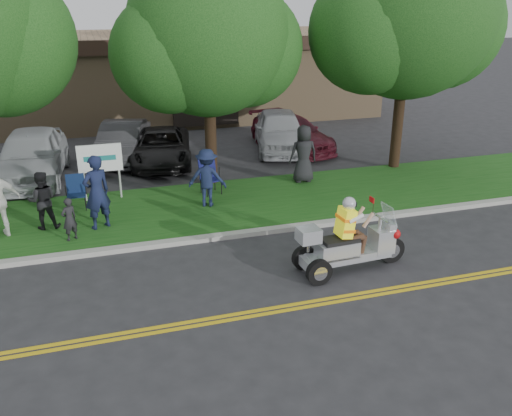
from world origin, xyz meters
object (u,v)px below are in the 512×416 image
object	(u,v)px
lawn_chair_a	(76,190)
parked_car_left	(122,142)
spectator_adult_left	(97,192)
trike_scooter	(348,245)
parked_car_far_left	(32,155)
parked_car_far_right	(280,130)
spectator_adult_mid	(42,200)
lawn_chair_b	(209,174)
parked_car_mid	(161,147)
parked_car_right	(292,133)

from	to	relation	value
lawn_chair_a	parked_car_left	world-z (taller)	parked_car_left
spectator_adult_left	parked_car_left	world-z (taller)	spectator_adult_left
trike_scooter	parked_car_far_left	distance (m)	11.31
lawn_chair_a	parked_car_far_right	distance (m)	8.86
parked_car_far_left	parked_car_left	distance (m)	3.37
trike_scooter	parked_car_left	xyz separation A→B (m)	(-4.04, 10.37, 0.09)
spectator_adult_mid	parked_car_left	bearing A→B (deg)	-111.68
lawn_chair_b	parked_car_mid	distance (m)	3.99
parked_car_far_left	parked_car_far_right	xyz separation A→B (m)	(9.00, 1.13, -0.05)
spectator_adult_left	spectator_adult_mid	xyz separation A→B (m)	(-1.34, 0.39, -0.21)
lawn_chair_b	lawn_chair_a	bearing A→B (deg)	168.20
trike_scooter	spectator_adult_left	bearing A→B (deg)	140.06
trike_scooter	parked_car_mid	world-z (taller)	trike_scooter
trike_scooter	parked_car_far_right	bearing A→B (deg)	75.79
lawn_chair_b	parked_car_right	bearing A→B (deg)	31.16
parked_car_right	parked_car_far_left	bearing A→B (deg)	174.81
spectator_adult_left	parked_car_right	bearing A→B (deg)	-165.79
parked_car_mid	trike_scooter	bearing A→B (deg)	-64.93
spectator_adult_left	parked_car_far_left	distance (m)	5.37
spectator_adult_left	parked_car_left	bearing A→B (deg)	-123.96
parked_car_right	parked_car_far_right	size ratio (longest dim) A/B	0.96
parked_car_mid	parked_car_right	distance (m)	5.21
trike_scooter	parked_car_far_left	bearing A→B (deg)	125.41
spectator_adult_mid	parked_car_left	distance (m)	6.61
spectator_adult_left	parked_car_mid	xyz separation A→B (m)	(2.39, 5.67, -0.46)
parked_car_far_left	parked_car_mid	bearing A→B (deg)	13.39
parked_car_far_left	parked_car_far_right	distance (m)	9.07
lawn_chair_b	parked_car_far_right	xyz separation A→B (m)	(3.80, 4.35, 0.10)
parked_car_right	parked_car_far_right	distance (m)	0.52
parked_car_left	parked_car_far_right	bearing A→B (deg)	11.71
trike_scooter	lawn_chair_b	world-z (taller)	trike_scooter
parked_car_left	parked_car_far_right	distance (m)	6.01
spectator_adult_left	parked_car_left	distance (m)	6.63
trike_scooter	lawn_chair_b	xyz separation A→B (m)	(-1.84, 5.62, 0.08)
spectator_adult_left	parked_car_right	xyz separation A→B (m)	(7.58, 6.09, -0.43)
lawn_chair_a	parked_car_left	xyz separation A→B (m)	(1.63, 4.88, 0.05)
trike_scooter	parked_car_far_left	xyz separation A→B (m)	(-7.04, 8.85, 0.24)
parked_car_mid	spectator_adult_left	bearing A→B (deg)	-103.80
parked_car_mid	parked_car_far_right	xyz separation A→B (m)	(4.69, 0.47, 0.18)
parked_car_far_left	parked_car_far_right	world-z (taller)	parked_car_far_left
spectator_adult_left	parked_car_far_left	xyz separation A→B (m)	(-1.92, 5.01, -0.23)
parked_car_far_left	trike_scooter	bearing A→B (deg)	-46.86
trike_scooter	spectator_adult_mid	bearing A→B (deg)	143.73
spectator_adult_mid	parked_car_far_left	xyz separation A→B (m)	(-0.58, 4.62, -0.02)
parked_car_left	parked_car_right	distance (m)	6.52
parked_car_far_right	parked_car_mid	bearing A→B (deg)	-160.77
spectator_adult_mid	parked_car_mid	distance (m)	6.48
lawn_chair_a	parked_car_far_right	xyz separation A→B (m)	(7.63, 4.49, 0.15)
lawn_chair_b	parked_car_far_right	world-z (taller)	parked_car_far_right
parked_car_left	parked_car_mid	size ratio (longest dim) A/B	0.96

